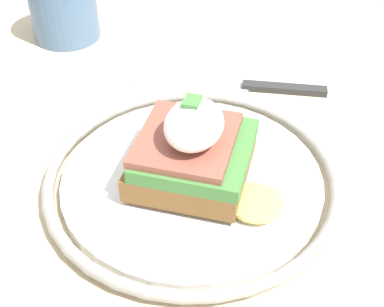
{
  "coord_description": "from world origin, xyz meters",
  "views": [
    {
      "loc": [
        -0.29,
        -0.03,
        1.06
      ],
      "look_at": [
        0.02,
        0.06,
        0.78
      ],
      "focal_mm": 50.0,
      "sensor_mm": 36.0,
      "label": 1
    }
  ],
  "objects_px": {
    "cup": "(63,6)",
    "sandwich": "(194,150)",
    "knife": "(244,86)",
    "plate": "(192,178)"
  },
  "relations": [
    {
      "from": "plate",
      "to": "knife",
      "type": "bearing_deg",
      "value": -5.54
    },
    {
      "from": "plate",
      "to": "cup",
      "type": "distance_m",
      "value": 0.3
    },
    {
      "from": "cup",
      "to": "plate",
      "type": "bearing_deg",
      "value": -135.19
    },
    {
      "from": "knife",
      "to": "cup",
      "type": "distance_m",
      "value": 0.24
    },
    {
      "from": "plate",
      "to": "cup",
      "type": "bearing_deg",
      "value": 44.81
    },
    {
      "from": "sandwich",
      "to": "knife",
      "type": "height_order",
      "value": "sandwich"
    },
    {
      "from": "plate",
      "to": "sandwich",
      "type": "distance_m",
      "value": 0.03
    },
    {
      "from": "cup",
      "to": "sandwich",
      "type": "bearing_deg",
      "value": -135.25
    },
    {
      "from": "plate",
      "to": "sandwich",
      "type": "xyz_separation_m",
      "value": [
        -0.0,
        -0.0,
        0.03
      ]
    },
    {
      "from": "plate",
      "to": "knife",
      "type": "height_order",
      "value": "plate"
    }
  ]
}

